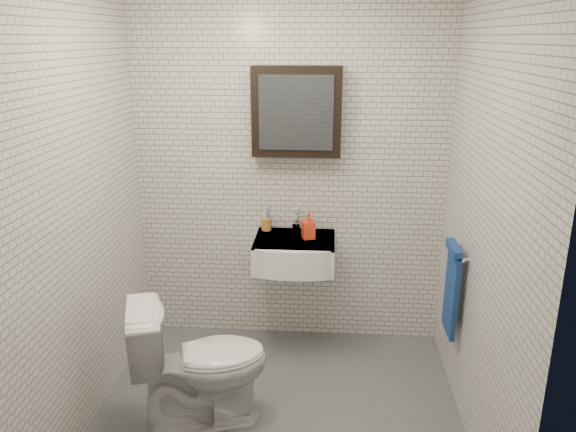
# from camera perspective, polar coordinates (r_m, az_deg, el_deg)

# --- Properties ---
(ground) EXTENTS (2.20, 2.00, 0.01)m
(ground) POSITION_cam_1_polar(r_m,az_deg,el_deg) (3.60, -1.04, -19.37)
(ground) COLOR #4F5257
(ground) RESTS_ON ground
(room_shell) EXTENTS (2.22, 2.02, 2.51)m
(room_shell) POSITION_cam_1_polar(r_m,az_deg,el_deg) (2.96, -1.20, 3.82)
(room_shell) COLOR silver
(room_shell) RESTS_ON ground
(washbasin) EXTENTS (0.55, 0.50, 0.20)m
(washbasin) POSITION_cam_1_polar(r_m,az_deg,el_deg) (3.87, 0.64, -3.81)
(washbasin) COLOR white
(washbasin) RESTS_ON room_shell
(faucet) EXTENTS (0.06, 0.20, 0.15)m
(faucet) POSITION_cam_1_polar(r_m,az_deg,el_deg) (4.00, 0.83, -0.63)
(faucet) COLOR silver
(faucet) RESTS_ON washbasin
(mirror_cabinet) EXTENTS (0.60, 0.15, 0.60)m
(mirror_cabinet) POSITION_cam_1_polar(r_m,az_deg,el_deg) (3.82, 0.88, 10.55)
(mirror_cabinet) COLOR black
(mirror_cabinet) RESTS_ON room_shell
(towel_rail) EXTENTS (0.09, 0.30, 0.58)m
(towel_rail) POSITION_cam_1_polar(r_m,az_deg,el_deg) (3.60, 16.32, -6.80)
(towel_rail) COLOR silver
(towel_rail) RESTS_ON room_shell
(toothbrush_cup) EXTENTS (0.08, 0.08, 0.19)m
(toothbrush_cup) POSITION_cam_1_polar(r_m,az_deg,el_deg) (4.03, -2.21, -0.77)
(toothbrush_cup) COLOR #B9782E
(toothbrush_cup) RESTS_ON washbasin
(soap_bottle) EXTENTS (0.10, 0.10, 0.18)m
(soap_bottle) POSITION_cam_1_polar(r_m,az_deg,el_deg) (3.86, 2.09, -0.98)
(soap_bottle) COLOR orange
(soap_bottle) RESTS_ON washbasin
(toilet) EXTENTS (0.86, 0.65, 0.78)m
(toilet) POSITION_cam_1_polar(r_m,az_deg,el_deg) (3.37, -8.91, -14.49)
(toilet) COLOR white
(toilet) RESTS_ON ground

